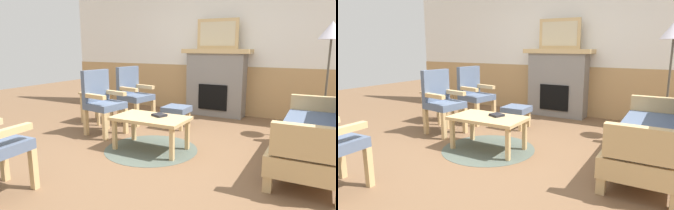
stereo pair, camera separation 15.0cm
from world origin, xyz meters
The scene contains 13 objects.
ground_plane centered at (0.00, 0.00, 0.00)m, with size 14.00×14.00×0.00m, color brown.
wall_back centered at (0.00, 2.60, 1.31)m, with size 7.20×0.14×2.70m.
fireplace centered at (0.00, 2.35, 0.65)m, with size 1.30×0.44×1.28m.
framed_picture centered at (0.00, 2.35, 1.56)m, with size 0.80×0.04×0.56m.
couch centered at (1.82, 0.40, 0.40)m, with size 0.70×1.80×0.98m.
coffee_table centered at (-0.09, 0.04, 0.39)m, with size 0.96×0.56×0.44m.
round_rug centered at (-0.09, 0.04, 0.00)m, with size 1.22×1.22×0.01m, color #4C564C.
book_on_table centered at (-0.01, 0.13, 0.46)m, with size 0.17×0.14×0.03m, color black.
footstool centered at (-0.27, 1.16, 0.28)m, with size 0.40×0.40×0.36m.
armchair_near_fireplace centered at (-1.12, 1.15, 0.54)m, with size 0.56×0.56×0.98m.
armchair_by_window_left centered at (-1.13, 0.32, 0.54)m, with size 0.54×0.54×0.98m.
side_table centered at (-1.68, 0.84, 0.43)m, with size 0.44×0.44×0.55m.
floor_lamp_by_couch centered at (1.88, 1.71, 1.45)m, with size 0.36×0.36×1.68m.
Camera 1 is at (1.85, -3.16, 1.34)m, focal length 31.87 mm.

